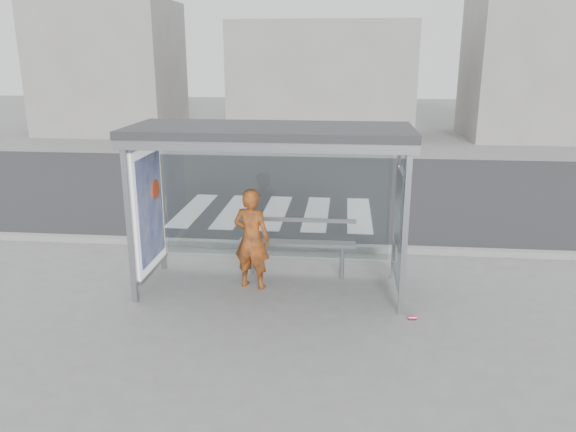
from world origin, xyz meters
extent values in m
plane|color=slate|center=(0.00, 0.00, 0.00)|extent=(80.00, 80.00, 0.00)
cube|color=#2D2D30|center=(0.00, 7.00, 0.00)|extent=(30.00, 10.00, 0.01)
cube|color=gray|center=(0.00, 1.95, 0.06)|extent=(30.00, 0.18, 0.12)
cube|color=silver|center=(-2.50, 4.50, 0.00)|extent=(0.55, 3.00, 0.00)
cube|color=silver|center=(-1.50, 4.50, 0.00)|extent=(0.55, 3.00, 0.00)
cube|color=silver|center=(-0.50, 4.50, 0.00)|extent=(0.55, 3.00, 0.00)
cube|color=silver|center=(0.50, 4.50, 0.00)|extent=(0.55, 3.00, 0.00)
cube|color=silver|center=(1.50, 4.50, 0.00)|extent=(0.55, 3.00, 0.00)
cube|color=gray|center=(-2.00, -0.70, 1.25)|extent=(0.08, 0.08, 2.50)
cube|color=gray|center=(2.00, -0.70, 1.25)|extent=(0.08, 0.08, 2.50)
cube|color=gray|center=(-2.00, 0.70, 1.25)|extent=(0.08, 0.08, 2.50)
cube|color=gray|center=(2.00, 0.70, 1.25)|extent=(0.08, 0.08, 2.50)
cube|color=#2D2D30|center=(0.00, 0.00, 2.56)|extent=(4.25, 1.65, 0.12)
cube|color=gray|center=(0.00, -0.76, 2.45)|extent=(4.25, 0.06, 0.18)
cube|color=white|center=(0.00, 0.70, 1.30)|extent=(3.80, 0.02, 2.00)
cube|color=white|center=(-2.00, 0.00, 1.30)|extent=(0.15, 1.25, 2.00)
cube|color=#2D3CA4|center=(-1.92, 0.00, 1.30)|extent=(0.01, 1.10, 1.70)
cylinder|color=#E94214|center=(-1.91, 0.25, 1.55)|extent=(0.02, 0.32, 0.32)
cube|color=white|center=(2.00, 0.00, 1.30)|extent=(0.03, 1.25, 2.00)
cube|color=beige|center=(1.97, 0.05, 1.40)|extent=(0.03, 0.86, 1.16)
cube|color=gray|center=(-10.00, 18.00, 3.00)|extent=(6.00, 5.00, 6.00)
cube|color=gray|center=(0.00, 18.00, 2.50)|extent=(8.00, 5.00, 5.00)
cube|color=gray|center=(9.00, 18.00, 3.50)|extent=(5.00, 5.00, 7.00)
imported|color=#C34012|center=(-0.31, 0.06, 0.82)|extent=(0.67, 0.52, 1.65)
cube|color=slate|center=(0.37, 0.57, 0.60)|extent=(1.96, 0.24, 0.05)
cylinder|color=slate|center=(-0.40, 0.57, 0.29)|extent=(0.08, 0.08, 0.57)
cylinder|color=slate|center=(1.13, 0.57, 0.29)|extent=(0.08, 0.08, 0.57)
cube|color=slate|center=(0.37, 0.66, 0.98)|extent=(1.96, 0.04, 0.07)
cylinder|color=#C63A5D|center=(2.16, -0.88, 0.03)|extent=(0.11, 0.06, 0.06)
camera|label=1|loc=(1.13, -8.31, 3.67)|focal=35.00mm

